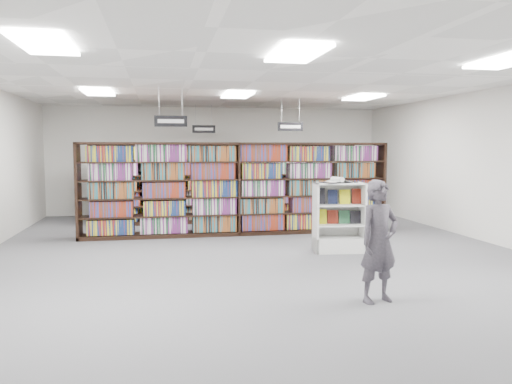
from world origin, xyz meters
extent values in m
plane|color=#4A4A4F|center=(0.00, 0.00, 0.00)|extent=(12.00, 12.00, 0.00)
cube|color=silver|center=(0.00, 0.00, 3.20)|extent=(10.00, 12.00, 0.10)
cube|color=silver|center=(0.00, 6.00, 1.60)|extent=(10.00, 0.10, 3.20)
cube|color=silver|center=(0.00, -6.00, 1.60)|extent=(10.00, 0.10, 3.20)
cube|color=silver|center=(5.00, 0.00, 1.60)|extent=(0.10, 12.00, 3.20)
cube|color=black|center=(0.00, 2.00, 1.05)|extent=(7.00, 0.60, 2.10)
cube|color=maroon|center=(0.00, 2.00, 1.05)|extent=(6.88, 0.42, 1.98)
cube|color=black|center=(0.00, 4.00, 1.05)|extent=(7.00, 0.60, 2.10)
cube|color=maroon|center=(0.00, 4.00, 1.05)|extent=(6.88, 0.42, 1.98)
cube|color=black|center=(0.00, 5.70, 1.05)|extent=(7.00, 0.60, 2.10)
cube|color=maroon|center=(0.00, 5.70, 1.05)|extent=(6.88, 0.42, 1.98)
cylinder|color=#B2B2B7|center=(-1.73, 1.00, 2.91)|extent=(0.01, 0.01, 0.58)
cylinder|color=#B2B2B7|center=(-1.27, 1.00, 2.91)|extent=(0.01, 0.01, 0.58)
cube|color=black|center=(-1.50, 1.00, 2.51)|extent=(0.65, 0.02, 0.22)
cube|color=white|center=(-1.50, 0.99, 2.51)|extent=(0.52, 0.00, 0.08)
cylinder|color=#B2B2B7|center=(1.27, 3.00, 2.91)|extent=(0.01, 0.01, 0.58)
cylinder|color=#B2B2B7|center=(1.73, 3.00, 2.91)|extent=(0.01, 0.01, 0.58)
cube|color=black|center=(1.50, 3.00, 2.51)|extent=(0.65, 0.02, 0.22)
cube|color=white|center=(1.50, 2.99, 2.51)|extent=(0.52, 0.00, 0.08)
cylinder|color=#B2B2B7|center=(-0.73, 5.00, 2.91)|extent=(0.01, 0.01, 0.58)
cylinder|color=#B2B2B7|center=(-0.27, 5.00, 2.91)|extent=(0.01, 0.01, 0.58)
cube|color=black|center=(-0.50, 5.00, 2.51)|extent=(0.65, 0.02, 0.22)
cube|color=white|center=(-0.50, 4.99, 2.51)|extent=(0.52, 0.00, 0.08)
cube|color=white|center=(-3.00, -3.00, 3.16)|extent=(0.60, 1.20, 0.04)
cube|color=white|center=(0.00, -3.00, 3.16)|extent=(0.60, 1.20, 0.04)
cube|color=white|center=(3.00, -3.00, 3.16)|extent=(0.60, 1.20, 0.04)
cube|color=white|center=(-3.00, 2.00, 3.16)|extent=(0.60, 1.20, 0.04)
cube|color=white|center=(0.00, 2.00, 3.16)|extent=(0.60, 1.20, 0.04)
cube|color=white|center=(3.00, 2.00, 3.16)|extent=(0.60, 1.20, 0.04)
cube|color=silver|center=(1.59, -0.30, 0.14)|extent=(0.99, 0.57, 0.28)
cube|color=silver|center=(1.14, -0.26, 0.66)|extent=(0.09, 0.47, 1.32)
cube|color=silver|center=(2.04, -0.35, 0.66)|extent=(0.09, 0.47, 1.32)
cube|color=silver|center=(1.62, -0.08, 0.66)|extent=(0.94, 0.13, 1.32)
cube|color=silver|center=(1.59, -0.30, 1.31)|extent=(0.99, 0.57, 0.03)
cube|color=silver|center=(1.59, -0.30, 0.52)|extent=(0.91, 0.52, 0.02)
cube|color=silver|center=(1.59, -0.30, 0.90)|extent=(0.91, 0.52, 0.02)
cube|color=black|center=(1.25, -0.22, 1.05)|extent=(0.20, 0.09, 0.29)
cube|color=#121834|center=(1.48, -0.24, 1.05)|extent=(0.20, 0.09, 0.29)
cube|color=yellow|center=(1.72, -0.27, 1.05)|extent=(0.20, 0.09, 0.29)
cube|color=maroon|center=(1.95, -0.29, 1.05)|extent=(0.20, 0.09, 0.29)
cube|color=yellow|center=(1.27, -0.22, 0.67)|extent=(0.21, 0.08, 0.27)
cube|color=maroon|center=(1.49, -0.24, 0.67)|extent=(0.21, 0.08, 0.27)
cube|color=#205131|center=(1.71, -0.27, 0.67)|extent=(0.21, 0.08, 0.27)
cube|color=black|center=(1.93, -0.29, 0.67)|extent=(0.21, 0.08, 0.27)
cube|color=black|center=(1.57, -0.32, 1.33)|extent=(0.71, 0.52, 0.02)
cube|color=white|center=(1.41, -0.32, 1.34)|extent=(0.36, 0.40, 0.06)
cube|color=white|center=(1.72, -0.32, 1.34)|extent=(0.36, 0.40, 0.08)
cylinder|color=white|center=(1.55, -0.32, 1.38)|extent=(0.18, 0.34, 0.10)
imported|color=#4D4752|center=(1.01, -3.35, 0.78)|extent=(0.65, 0.51, 1.57)
camera|label=1|loc=(-1.71, -9.21, 1.96)|focal=35.00mm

